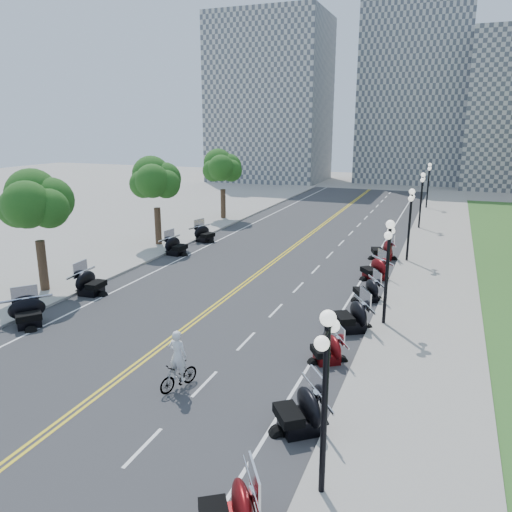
% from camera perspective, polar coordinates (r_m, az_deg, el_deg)
% --- Properties ---
extents(ground, '(160.00, 160.00, 0.00)m').
position_cam_1_polar(ground, '(23.60, -8.42, -8.44)').
color(ground, gray).
extents(road, '(16.00, 90.00, 0.01)m').
position_cam_1_polar(road, '(32.11, 0.39, -1.90)').
color(road, '#333335').
rests_on(road, ground).
extents(centerline_yellow_a, '(0.12, 90.00, 0.00)m').
position_cam_1_polar(centerline_yellow_a, '(32.15, 0.19, -1.87)').
color(centerline_yellow_a, yellow).
rests_on(centerline_yellow_a, road).
extents(centerline_yellow_b, '(0.12, 90.00, 0.00)m').
position_cam_1_polar(centerline_yellow_b, '(32.07, 0.59, -1.91)').
color(centerline_yellow_b, yellow).
rests_on(centerline_yellow_b, road).
extents(edge_line_north, '(0.12, 90.00, 0.00)m').
position_cam_1_polar(edge_line_north, '(30.52, 11.71, -3.11)').
color(edge_line_north, white).
rests_on(edge_line_north, road).
extents(edge_line_south, '(0.12, 90.00, 0.00)m').
position_cam_1_polar(edge_line_south, '(34.82, -9.49, -0.76)').
color(edge_line_south, white).
rests_on(edge_line_south, road).
extents(lane_dash_4, '(0.12, 2.00, 0.00)m').
position_cam_1_polar(lane_dash_4, '(16.16, -12.78, -20.53)').
color(lane_dash_4, white).
rests_on(lane_dash_4, road).
extents(lane_dash_5, '(0.12, 2.00, 0.00)m').
position_cam_1_polar(lane_dash_5, '(19.05, -5.88, -14.32)').
color(lane_dash_5, white).
rests_on(lane_dash_5, road).
extents(lane_dash_6, '(0.12, 2.00, 0.00)m').
position_cam_1_polar(lane_dash_6, '(22.29, -1.14, -9.70)').
color(lane_dash_6, white).
rests_on(lane_dash_6, road).
extents(lane_dash_7, '(0.12, 2.00, 0.00)m').
position_cam_1_polar(lane_dash_7, '(25.74, 2.28, -6.24)').
color(lane_dash_7, white).
rests_on(lane_dash_7, road).
extents(lane_dash_8, '(0.12, 2.00, 0.00)m').
position_cam_1_polar(lane_dash_8, '(29.33, 4.85, -3.59)').
color(lane_dash_8, white).
rests_on(lane_dash_8, road).
extents(lane_dash_9, '(0.12, 2.00, 0.00)m').
position_cam_1_polar(lane_dash_9, '(33.01, 6.84, -1.53)').
color(lane_dash_9, white).
rests_on(lane_dash_9, road).
extents(lane_dash_10, '(0.12, 2.00, 0.00)m').
position_cam_1_polar(lane_dash_10, '(36.76, 8.42, 0.12)').
color(lane_dash_10, white).
rests_on(lane_dash_10, road).
extents(lane_dash_11, '(0.12, 2.00, 0.00)m').
position_cam_1_polar(lane_dash_11, '(40.56, 9.71, 1.46)').
color(lane_dash_11, white).
rests_on(lane_dash_11, road).
extents(lane_dash_12, '(0.12, 2.00, 0.00)m').
position_cam_1_polar(lane_dash_12, '(44.39, 10.78, 2.58)').
color(lane_dash_12, white).
rests_on(lane_dash_12, road).
extents(lane_dash_13, '(0.12, 2.00, 0.00)m').
position_cam_1_polar(lane_dash_13, '(48.25, 11.68, 3.51)').
color(lane_dash_13, white).
rests_on(lane_dash_13, road).
extents(lane_dash_14, '(0.12, 2.00, 0.00)m').
position_cam_1_polar(lane_dash_14, '(52.14, 12.45, 4.30)').
color(lane_dash_14, white).
rests_on(lane_dash_14, road).
extents(lane_dash_15, '(0.12, 2.00, 0.00)m').
position_cam_1_polar(lane_dash_15, '(56.03, 13.11, 4.98)').
color(lane_dash_15, white).
rests_on(lane_dash_15, road).
extents(lane_dash_16, '(0.12, 2.00, 0.00)m').
position_cam_1_polar(lane_dash_16, '(59.95, 13.69, 5.58)').
color(lane_dash_16, white).
rests_on(lane_dash_16, road).
extents(lane_dash_17, '(0.12, 2.00, 0.00)m').
position_cam_1_polar(lane_dash_17, '(63.87, 14.19, 6.10)').
color(lane_dash_17, white).
rests_on(lane_dash_17, road).
extents(lane_dash_18, '(0.12, 2.00, 0.00)m').
position_cam_1_polar(lane_dash_18, '(67.80, 14.64, 6.56)').
color(lane_dash_18, white).
rests_on(lane_dash_18, road).
extents(lane_dash_19, '(0.12, 2.00, 0.00)m').
position_cam_1_polar(lane_dash_19, '(71.74, 15.04, 6.97)').
color(lane_dash_19, white).
rests_on(lane_dash_19, road).
extents(sidewalk_north, '(5.00, 90.00, 0.15)m').
position_cam_1_polar(sidewalk_north, '(30.16, 19.41, -3.77)').
color(sidewalk_north, '#9E9991').
rests_on(sidewalk_north, ground).
extents(sidewalk_south, '(5.00, 90.00, 0.15)m').
position_cam_1_polar(sidewalk_south, '(37.02, -14.96, -0.02)').
color(sidewalk_south, '#9E9991').
rests_on(sidewalk_south, ground).
extents(distant_block_a, '(18.00, 14.00, 26.00)m').
position_cam_1_polar(distant_block_a, '(85.84, 1.66, 17.37)').
color(distant_block_a, gray).
rests_on(distant_block_a, ground).
extents(distant_block_b, '(16.00, 12.00, 30.00)m').
position_cam_1_polar(distant_block_b, '(87.18, 17.59, 18.00)').
color(distant_block_b, gray).
rests_on(distant_block_b, ground).
extents(street_lamp_1, '(0.50, 1.20, 4.90)m').
position_cam_1_polar(street_lamp_1, '(12.85, 7.85, -16.61)').
color(street_lamp_1, black).
rests_on(street_lamp_1, sidewalk_north).
extents(street_lamp_2, '(0.50, 1.20, 4.90)m').
position_cam_1_polar(street_lamp_2, '(23.79, 14.73, -1.93)').
color(street_lamp_2, black).
rests_on(street_lamp_2, sidewalk_north).
extents(street_lamp_3, '(0.50, 1.20, 4.90)m').
position_cam_1_polar(street_lamp_3, '(35.43, 17.12, 3.36)').
color(street_lamp_3, black).
rests_on(street_lamp_3, sidewalk_north).
extents(street_lamp_4, '(0.50, 1.20, 4.90)m').
position_cam_1_polar(street_lamp_4, '(47.25, 18.33, 6.01)').
color(street_lamp_4, black).
rests_on(street_lamp_4, sidewalk_north).
extents(street_lamp_5, '(0.50, 1.20, 4.90)m').
position_cam_1_polar(street_lamp_5, '(59.14, 19.06, 7.60)').
color(street_lamp_5, black).
rests_on(street_lamp_5, sidewalk_north).
extents(tree_2, '(4.80, 4.80, 9.20)m').
position_cam_1_polar(tree_2, '(29.83, -23.82, 4.88)').
color(tree_2, '#235619').
rests_on(tree_2, sidewalk_south).
extents(tree_3, '(4.80, 4.80, 9.20)m').
position_cam_1_polar(tree_3, '(39.12, -11.37, 7.95)').
color(tree_3, '#235619').
rests_on(tree_3, sidewalk_south).
extents(tree_4, '(4.80, 4.80, 9.20)m').
position_cam_1_polar(tree_4, '(49.60, -3.84, 9.62)').
color(tree_4, '#235619').
rests_on(tree_4, sidewalk_south).
extents(motorcycle_n_3, '(2.88, 2.88, 1.46)m').
position_cam_1_polar(motorcycle_n_3, '(12.81, -3.12, -27.04)').
color(motorcycle_n_3, '#590A0C').
rests_on(motorcycle_n_3, road).
extents(motorcycle_n_4, '(3.03, 3.03, 1.51)m').
position_cam_1_polar(motorcycle_n_4, '(16.17, 4.94, -16.99)').
color(motorcycle_n_4, black).
rests_on(motorcycle_n_4, road).
extents(motorcycle_n_5, '(2.46, 2.46, 1.25)m').
position_cam_1_polar(motorcycle_n_5, '(20.45, 8.13, -10.32)').
color(motorcycle_n_5, '#590A0C').
rests_on(motorcycle_n_5, road).
extents(motorcycle_n_6, '(3.08, 3.08, 1.57)m').
position_cam_1_polar(motorcycle_n_6, '(23.52, 10.84, -6.58)').
color(motorcycle_n_6, black).
rests_on(motorcycle_n_6, road).
extents(motorcycle_n_7, '(2.62, 2.62, 1.34)m').
position_cam_1_polar(motorcycle_n_7, '(27.54, 12.55, -3.70)').
color(motorcycle_n_7, black).
rests_on(motorcycle_n_7, road).
extents(motorcycle_n_8, '(2.92, 2.92, 1.45)m').
position_cam_1_polar(motorcycle_n_8, '(31.40, 13.34, -1.33)').
color(motorcycle_n_8, '#590A0C').
rests_on(motorcycle_n_8, road).
extents(motorcycle_n_9, '(2.80, 2.80, 1.54)m').
position_cam_1_polar(motorcycle_n_9, '(36.14, 14.26, 0.80)').
color(motorcycle_n_9, '#590A0C').
rests_on(motorcycle_n_9, road).
extents(motorcycle_s_5, '(2.96, 2.96, 1.47)m').
position_cam_1_polar(motorcycle_s_5, '(25.92, -24.65, -5.78)').
color(motorcycle_s_5, black).
rests_on(motorcycle_s_5, road).
extents(motorcycle_s_6, '(2.28, 2.28, 1.51)m').
position_cam_1_polar(motorcycle_s_6, '(29.33, -18.38, -2.79)').
color(motorcycle_s_6, black).
rests_on(motorcycle_s_6, road).
extents(motorcycle_s_8, '(2.35, 2.35, 1.47)m').
position_cam_1_polar(motorcycle_s_8, '(36.77, -9.13, 1.26)').
color(motorcycle_s_8, black).
rests_on(motorcycle_s_8, road).
extents(motorcycle_s_9, '(2.61, 2.61, 1.46)m').
position_cam_1_polar(motorcycle_s_9, '(40.60, -5.90, 2.65)').
color(motorcycle_s_9, black).
rests_on(motorcycle_s_9, road).
extents(bicycle, '(1.03, 1.76, 1.02)m').
position_cam_1_polar(bicycle, '(18.65, -8.84, -13.36)').
color(bicycle, '#A51414').
rests_on(bicycle, road).
extents(cyclist_rider, '(0.70, 0.46, 1.91)m').
position_cam_1_polar(cyclist_rider, '(18.01, -9.03, -9.24)').
color(cyclist_rider, silver).
rests_on(cyclist_rider, bicycle).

